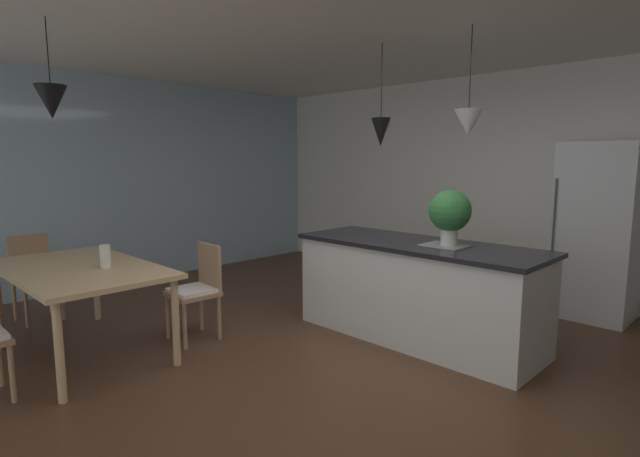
{
  "coord_description": "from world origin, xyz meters",
  "views": [
    {
      "loc": [
        2.32,
        -2.68,
        1.64
      ],
      "look_at": [
        -0.67,
        0.35,
        1.04
      ],
      "focal_mm": 27.3,
      "sensor_mm": 36.0,
      "label": 1
    }
  ],
  "objects_px": {
    "chair_far_right": "(197,288)",
    "refrigerator": "(598,231)",
    "kitchen_island": "(417,289)",
    "potted_plant_on_island": "(450,212)",
    "vase_on_dining_table": "(105,256)",
    "dining_table": "(79,274)",
    "chair_window_end": "(35,274)"
  },
  "relations": [
    {
      "from": "potted_plant_on_island",
      "to": "chair_window_end",
      "type": "bearing_deg",
      "value": -146.1
    },
    {
      "from": "dining_table",
      "to": "kitchen_island",
      "type": "height_order",
      "value": "kitchen_island"
    },
    {
      "from": "potted_plant_on_island",
      "to": "vase_on_dining_table",
      "type": "height_order",
      "value": "potted_plant_on_island"
    },
    {
      "from": "dining_table",
      "to": "chair_window_end",
      "type": "height_order",
      "value": "chair_window_end"
    },
    {
      "from": "dining_table",
      "to": "refrigerator",
      "type": "distance_m",
      "value": 5.0
    },
    {
      "from": "chair_far_right",
      "to": "kitchen_island",
      "type": "relative_size",
      "value": 0.38
    },
    {
      "from": "chair_window_end",
      "to": "chair_far_right",
      "type": "xyz_separation_m",
      "value": [
        1.66,
        0.88,
        0.0
      ]
    },
    {
      "from": "vase_on_dining_table",
      "to": "chair_far_right",
      "type": "bearing_deg",
      "value": 75.47
    },
    {
      "from": "chair_window_end",
      "to": "kitchen_island",
      "type": "distance_m",
      "value": 3.86
    },
    {
      "from": "chair_window_end",
      "to": "potted_plant_on_island",
      "type": "distance_m",
      "value": 4.17
    },
    {
      "from": "dining_table",
      "to": "refrigerator",
      "type": "bearing_deg",
      "value": 55.7
    },
    {
      "from": "kitchen_island",
      "to": "dining_table",
      "type": "bearing_deg",
      "value": -128.82
    },
    {
      "from": "potted_plant_on_island",
      "to": "vase_on_dining_table",
      "type": "relative_size",
      "value": 2.56
    },
    {
      "from": "chair_far_right",
      "to": "refrigerator",
      "type": "distance_m",
      "value": 4.06
    },
    {
      "from": "kitchen_island",
      "to": "potted_plant_on_island",
      "type": "height_order",
      "value": "potted_plant_on_island"
    },
    {
      "from": "chair_window_end",
      "to": "kitchen_island",
      "type": "relative_size",
      "value": 0.38
    },
    {
      "from": "chair_window_end",
      "to": "dining_table",
      "type": "bearing_deg",
      "value": 0.14
    },
    {
      "from": "chair_far_right",
      "to": "potted_plant_on_island",
      "type": "height_order",
      "value": "potted_plant_on_island"
    },
    {
      "from": "potted_plant_on_island",
      "to": "vase_on_dining_table",
      "type": "distance_m",
      "value": 2.91
    },
    {
      "from": "chair_window_end",
      "to": "refrigerator",
      "type": "relative_size",
      "value": 0.48
    },
    {
      "from": "chair_far_right",
      "to": "vase_on_dining_table",
      "type": "relative_size",
      "value": 4.55
    },
    {
      "from": "refrigerator",
      "to": "vase_on_dining_table",
      "type": "bearing_deg",
      "value": -123.15
    },
    {
      "from": "kitchen_island",
      "to": "potted_plant_on_island",
      "type": "relative_size",
      "value": 4.66
    },
    {
      "from": "kitchen_island",
      "to": "vase_on_dining_table",
      "type": "relative_size",
      "value": 11.93
    },
    {
      "from": "refrigerator",
      "to": "potted_plant_on_island",
      "type": "bearing_deg",
      "value": -109.87
    },
    {
      "from": "chair_far_right",
      "to": "kitchen_island",
      "type": "height_order",
      "value": "kitchen_island"
    },
    {
      "from": "vase_on_dining_table",
      "to": "potted_plant_on_island",
      "type": "bearing_deg",
      "value": 47.91
    },
    {
      "from": "chair_window_end",
      "to": "vase_on_dining_table",
      "type": "height_order",
      "value": "vase_on_dining_table"
    },
    {
      "from": "kitchen_island",
      "to": "chair_far_right",
      "type": "bearing_deg",
      "value": -135.58
    },
    {
      "from": "chair_window_end",
      "to": "kitchen_island",
      "type": "xyz_separation_m",
      "value": [
        3.1,
        2.29,
        -0.01
      ]
    },
    {
      "from": "refrigerator",
      "to": "chair_far_right",
      "type": "bearing_deg",
      "value": -126.6
    },
    {
      "from": "kitchen_island",
      "to": "refrigerator",
      "type": "xyz_separation_m",
      "value": [
        0.97,
        1.84,
        0.45
      ]
    }
  ]
}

